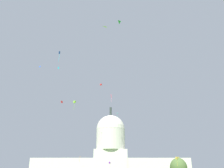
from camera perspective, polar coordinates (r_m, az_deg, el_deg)
capitol_building at (r=221.70m, az=-0.32°, el=-16.31°), size 127.95×24.40×63.53m
tree_east_near at (r=117.42m, az=14.52°, el=-17.55°), size 9.34×9.47×11.94m
kite_blue_high at (r=122.28m, az=-15.65°, el=3.72°), size 0.81×0.72×0.80m
kite_red_high at (r=137.27m, az=-2.46°, el=-0.13°), size 1.03×1.02×0.83m
kite_turquoise_high at (r=205.44m, az=1.26°, el=-6.68°), size 1.67×1.22×2.70m
kite_green_high at (r=84.06m, az=2.01°, el=13.51°), size 1.19×1.80×0.38m
kite_cyan_high at (r=118.01m, az=-11.76°, el=3.52°), size 0.64×0.48×1.06m
kite_orange_low at (r=161.14m, az=-7.24°, el=-15.89°), size 1.60×1.38×2.79m
kite_gold_low at (r=106.34m, az=14.13°, el=-15.66°), size 1.03×1.04×3.47m
kite_pink_mid at (r=89.98m, az=-0.17°, el=-2.80°), size 0.56×0.82×2.75m
kite_yellow_low at (r=150.10m, az=14.50°, el=-15.55°), size 0.88×0.91×3.76m
kite_white_high at (r=96.59m, az=-1.36°, el=12.50°), size 1.81×1.55×0.13m
kite_black_mid at (r=183.58m, az=-2.29°, el=-10.93°), size 1.21×1.02×3.97m
kite_lime_mid at (r=112.84m, az=-8.28°, el=-3.98°), size 1.07×1.03×4.05m
kite_violet_low at (r=153.36m, az=-0.54°, el=-17.01°), size 1.12×1.16×3.50m
kite_blue_high_b at (r=88.58m, az=-11.59°, el=6.44°), size 0.52×0.79×4.20m
kite_red_mid at (r=88.15m, az=-11.04°, el=-3.92°), size 0.59×1.06×0.95m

